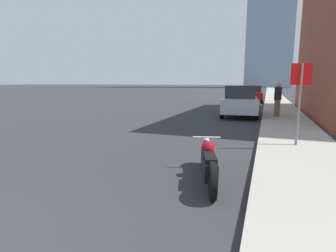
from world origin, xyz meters
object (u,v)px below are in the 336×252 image
object	(u,v)px
parked_car_silver	(240,101)
parked_car_red	(253,94)
motorcycle	(209,162)
stop_sign	(300,90)
pedestrian	(278,99)

from	to	relation	value
parked_car_silver	parked_car_red	distance (m)	11.30
motorcycle	parked_car_red	size ratio (longest dim) A/B	0.54
stop_sign	pedestrian	world-z (taller)	stop_sign
motorcycle	stop_sign	world-z (taller)	stop_sign
parked_car_red	pedestrian	size ratio (longest dim) A/B	2.36
motorcycle	parked_car_silver	bearing A→B (deg)	75.83
parked_car_red	motorcycle	bearing A→B (deg)	-91.60
parked_car_red	pedestrian	bearing A→B (deg)	-83.46
parked_car_silver	pedestrian	world-z (taller)	pedestrian
motorcycle	pedestrian	world-z (taller)	pedestrian
motorcycle	pedestrian	bearing A→B (deg)	64.77
parked_car_red	pedestrian	xyz separation A→B (m)	(1.85, -11.86, 0.26)
stop_sign	pedestrian	size ratio (longest dim) A/B	1.28
motorcycle	pedestrian	distance (m)	10.30
parked_car_silver	pedestrian	size ratio (longest dim) A/B	2.47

